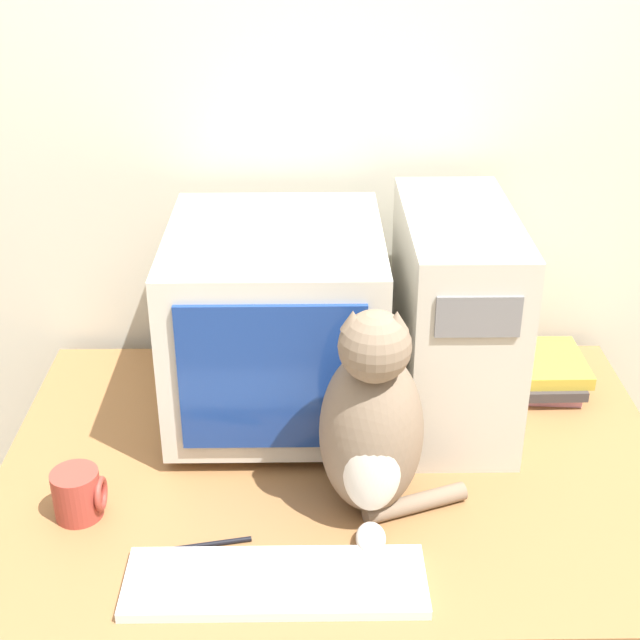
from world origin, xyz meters
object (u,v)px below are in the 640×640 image
computer_tower (454,316)px  cat (372,426)px  book_stack (547,371)px  crt_monitor (276,322)px  mug (79,494)px  keyboard (275,582)px  pen (206,545)px

computer_tower → cat: size_ratio=1.16×
cat → book_stack: size_ratio=1.96×
computer_tower → cat: (-0.19, -0.33, -0.04)m
crt_monitor → computer_tower: size_ratio=0.99×
computer_tower → mug: 0.81m
keyboard → book_stack: book_stack is taller
keyboard → mug: mug is taller
crt_monitor → mug: crt_monitor is taller
cat → mug: cat is taller
keyboard → cat: (0.17, 0.20, 0.17)m
crt_monitor → computer_tower: 0.37m
crt_monitor → cat: size_ratio=1.15×
crt_monitor → pen: crt_monitor is taller
crt_monitor → pen: bearing=-104.5°
crt_monitor → cat: (0.18, -0.33, -0.03)m
computer_tower → keyboard: (-0.36, -0.53, -0.21)m
computer_tower → pen: bearing=-137.4°
cat → book_stack: cat is taller
mug → book_stack: bearing=24.5°
crt_monitor → keyboard: 0.57m
book_stack → pen: (-0.71, -0.52, -0.03)m
keyboard → mug: bearing=152.6°
crt_monitor → book_stack: size_ratio=2.26×
cat → mug: (-0.52, -0.02, -0.13)m
crt_monitor → keyboard: crt_monitor is taller
keyboard → book_stack: bearing=46.3°
crt_monitor → book_stack: (0.60, 0.08, -0.17)m
crt_monitor → computer_tower: computer_tower is taller
keyboard → cat: size_ratio=1.19×
computer_tower → keyboard: size_ratio=0.98×
keyboard → cat: bearing=50.2°
keyboard → crt_monitor: bearing=91.1°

